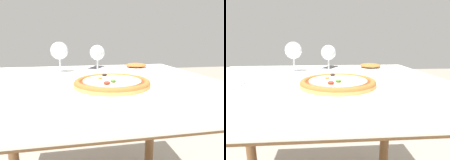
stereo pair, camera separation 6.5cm
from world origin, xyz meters
The scene contains 7 objects.
dining_table centered at (0.00, 0.00, 0.65)m, with size 1.11×0.94×0.75m.
pizza_plate centered at (0.09, -0.14, 0.77)m, with size 0.31×0.31×0.04m.
fork centered at (-0.27, -0.06, 0.76)m, with size 0.03×0.17×0.00m.
wine_glass_far_left centered at (0.06, 0.10, 0.86)m, with size 0.07×0.07×0.14m.
wine_glass_far_right centered at (-0.12, 0.24, 0.86)m, with size 0.09×0.09×0.16m.
cell_phone centered at (0.08, 0.32, 0.76)m, with size 0.13×0.16×0.01m.
side_plate centered at (0.31, 0.29, 0.77)m, with size 0.21×0.21×0.03m.
Camera 2 is at (0.04, -0.77, 0.92)m, focal length 30.00 mm.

